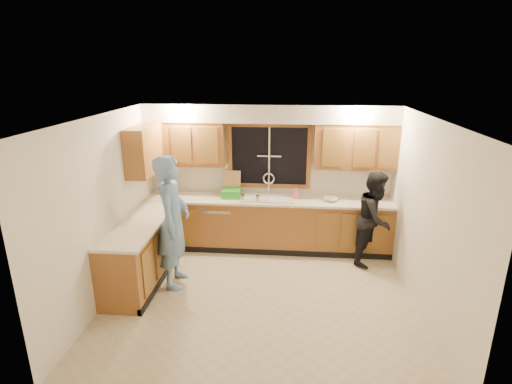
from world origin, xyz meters
TOP-DOWN VIEW (x-y plane):
  - floor at (0.00, 0.00)m, footprint 4.20×4.20m
  - ceiling at (0.00, 0.00)m, footprint 4.20×4.20m
  - wall_back at (0.00, 1.90)m, footprint 4.20×0.00m
  - wall_left at (-2.10, 0.00)m, footprint 0.00×3.80m
  - wall_right at (2.10, 0.00)m, footprint 0.00×3.80m
  - base_cabinets_back at (0.00, 1.60)m, footprint 4.20×0.60m
  - base_cabinets_left at (-1.80, 0.35)m, footprint 0.60×1.90m
  - countertop_back at (0.00, 1.58)m, footprint 4.20×0.63m
  - countertop_left at (-1.79, 0.35)m, footprint 0.63×1.90m
  - upper_cabinets_left at (-1.43, 1.73)m, footprint 1.35×0.33m
  - upper_cabinets_right at (1.43, 1.73)m, footprint 1.35×0.33m
  - upper_cabinets_return at (-1.94, 1.12)m, footprint 0.33×0.90m
  - soffit at (0.00, 1.72)m, footprint 4.20×0.35m
  - window_frame at (0.00, 1.89)m, footprint 1.44×0.03m
  - sink at (0.00, 1.60)m, footprint 0.86×0.52m
  - dishwasher at (-0.85, 1.59)m, footprint 0.60×0.56m
  - stove at (-1.80, -0.22)m, footprint 0.58×0.75m
  - man at (-1.27, 0.27)m, footprint 0.49×0.73m
  - woman at (1.74, 1.21)m, footprint 0.89×0.94m
  - knife_block at (-1.64, 1.65)m, footprint 0.13×0.12m
  - cutting_board at (-0.66, 1.82)m, footprint 0.32×0.11m
  - dish_crate at (-0.64, 1.62)m, footprint 0.32×0.29m
  - soap_bottle at (0.48, 1.64)m, footprint 0.10×0.10m
  - bowl at (1.06, 1.56)m, footprint 0.30×0.30m
  - can_left at (-0.41, 1.42)m, footprint 0.08×0.08m
  - can_right at (-0.16, 1.38)m, footprint 0.07×0.07m

SIDE VIEW (x-z plane):
  - floor at x=0.00m, z-range 0.00..0.00m
  - dishwasher at x=-0.85m, z-range 0.00..0.82m
  - base_cabinets_back at x=0.00m, z-range 0.00..0.88m
  - base_cabinets_left at x=-1.80m, z-range 0.00..0.88m
  - stove at x=-1.80m, z-range 0.00..0.90m
  - woman at x=1.74m, z-range 0.00..1.54m
  - sink at x=0.00m, z-range 0.58..1.15m
  - countertop_back at x=0.00m, z-range 0.88..0.92m
  - countertop_left at x=-1.79m, z-range 0.88..0.92m
  - bowl at x=1.06m, z-range 0.92..0.98m
  - man at x=-1.27m, z-range 0.00..1.94m
  - can_left at x=-0.41m, z-range 0.92..1.03m
  - can_right at x=-0.16m, z-range 0.92..1.04m
  - dish_crate at x=-0.64m, z-range 0.92..1.07m
  - soap_bottle at x=0.48m, z-range 0.92..1.12m
  - knife_block at x=-1.64m, z-range 0.92..1.12m
  - cutting_board at x=-0.66m, z-range 0.92..1.33m
  - wall_back at x=0.00m, z-range -0.85..3.35m
  - wall_left at x=-2.10m, z-range -0.65..3.15m
  - wall_right at x=2.10m, z-range -0.65..3.15m
  - window_frame at x=0.00m, z-range 1.03..2.17m
  - upper_cabinets_left at x=-1.43m, z-range 1.45..2.20m
  - upper_cabinets_right at x=1.43m, z-range 1.45..2.20m
  - upper_cabinets_return at x=-1.94m, z-range 1.45..2.20m
  - soffit at x=0.00m, z-range 2.20..2.50m
  - ceiling at x=0.00m, z-range 2.50..2.50m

